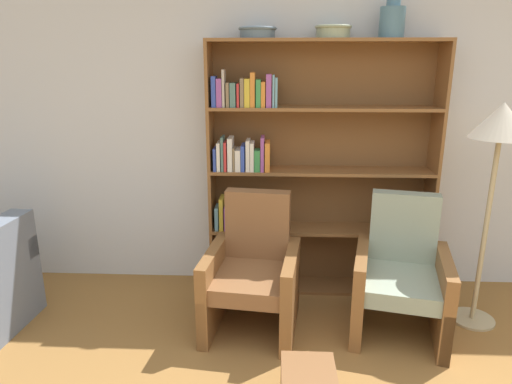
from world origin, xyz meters
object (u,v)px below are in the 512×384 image
bowl_slate (258,32)px  armchair_leather (253,274)px  bookshelf (300,171)px  footstool (308,379)px  vase_tall (392,21)px  armchair_cushioned (401,277)px  bowl_copper (333,31)px  floor_lamp (500,135)px

bowl_slate → armchair_leather: bearing=-90.6°
bookshelf → footstool: 1.71m
vase_tall → armchair_cushioned: size_ratio=0.28×
bowl_slate → bowl_copper: (0.56, 0.00, 0.01)m
bookshelf → bowl_copper: bearing=-5.5°
bowl_slate → vase_tall: (0.99, 0.00, 0.07)m
bowl_copper → armchair_cushioned: size_ratio=0.28×
bowl_slate → bowl_copper: bowl_copper is taller
bookshelf → armchair_cushioned: bookshelf is taller
footstool → armchair_cushioned: bearing=51.8°
armchair_leather → bookshelf: bearing=-113.2°
bowl_slate → bowl_copper: 0.56m
vase_tall → floor_lamp: 1.11m
bookshelf → vase_tall: (0.64, -0.02, 1.14)m
bowl_slate → footstool: bowl_slate is taller
bowl_copper → vase_tall: size_ratio=1.00×
bowl_copper → armchair_leather: size_ratio=0.28×
armchair_cushioned → footstool: (-0.72, -0.91, -0.16)m
floor_lamp → footstool: size_ratio=5.26×
bookshelf → vase_tall: vase_tall is taller
floor_lamp → bowl_slate: bearing=164.0°
armchair_cushioned → vase_tall: bearing=-71.0°
bowl_copper → footstool: size_ratio=0.88×
bowl_slate → footstool: size_ratio=0.92×
bowl_copper → floor_lamp: 1.38m
vase_tall → floor_lamp: (0.67, -0.47, -0.76)m
vase_tall → armchair_cushioned: vase_tall is taller
floor_lamp → footstool: (-1.32, -1.03, -1.17)m
vase_tall → armchair_leather: (-0.99, -0.59, -1.76)m
bowl_slate → floor_lamp: (1.66, -0.47, -0.68)m
vase_tall → armchair_leather: size_ratio=0.28×
armchair_leather → armchair_cushioned: same height
armchair_cushioned → bowl_copper: bearing=-37.7°
bookshelf → footstool: size_ratio=6.62×
bookshelf → vase_tall: bearing=-1.8°
bookshelf → armchair_leather: 0.94m
bowl_slate → footstool: (0.34, -1.50, -1.86)m
bookshelf → floor_lamp: bearing=-20.7°
armchair_cushioned → footstool: 1.17m
floor_lamp → bowl_copper: bearing=156.6°
armchair_cushioned → floor_lamp: floor_lamp is taller
bowl_copper → footstool: bearing=-98.4°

